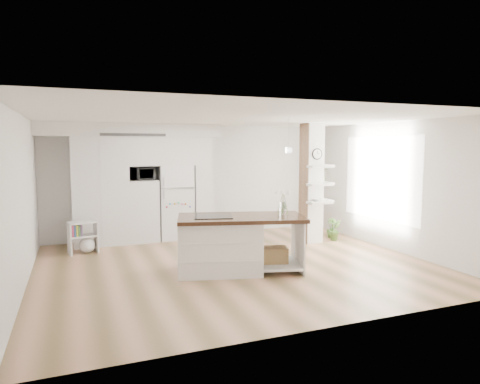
# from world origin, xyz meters

# --- Properties ---
(floor) EXTENTS (7.00, 6.00, 0.01)m
(floor) POSITION_xyz_m (0.00, 0.00, 0.00)
(floor) COLOR tan
(floor) RESTS_ON ground
(room) EXTENTS (7.04, 6.04, 2.72)m
(room) POSITION_xyz_m (0.00, 0.00, 1.86)
(room) COLOR white
(room) RESTS_ON ground
(cabinet_wall) EXTENTS (4.00, 0.71, 2.70)m
(cabinet_wall) POSITION_xyz_m (-1.45, 2.67, 1.51)
(cabinet_wall) COLOR silver
(cabinet_wall) RESTS_ON floor
(refrigerator) EXTENTS (0.78, 0.69, 1.75)m
(refrigerator) POSITION_xyz_m (-0.53, 2.68, 0.88)
(refrigerator) COLOR white
(refrigerator) RESTS_ON floor
(column) EXTENTS (0.69, 0.90, 2.70)m
(column) POSITION_xyz_m (2.38, 1.13, 1.35)
(column) COLOR silver
(column) RESTS_ON floor
(window) EXTENTS (0.00, 2.40, 2.40)m
(window) POSITION_xyz_m (3.48, 0.30, 1.50)
(window) COLOR white
(window) RESTS_ON room
(pendant_light) EXTENTS (0.12, 0.12, 0.10)m
(pendant_light) POSITION_xyz_m (1.70, 0.15, 2.12)
(pendant_light) COLOR white
(pendant_light) RESTS_ON room
(kitchen_island) EXTENTS (2.37, 1.56, 1.55)m
(kitchen_island) POSITION_xyz_m (-0.30, -0.34, 0.51)
(kitchen_island) COLOR silver
(kitchen_island) RESTS_ON floor
(bookshelf) EXTENTS (0.61, 0.43, 0.66)m
(bookshelf) POSITION_xyz_m (-2.59, 1.96, 0.29)
(bookshelf) COLOR silver
(bookshelf) RESTS_ON floor
(floor_plant_a) EXTENTS (0.29, 0.24, 0.50)m
(floor_plant_a) POSITION_xyz_m (2.89, 1.09, 0.25)
(floor_plant_a) COLOR #436E2C
(floor_plant_a) RESTS_ON floor
(floor_plant_b) EXTENTS (0.30, 0.30, 0.47)m
(floor_plant_b) POSITION_xyz_m (3.00, 1.39, 0.23)
(floor_plant_b) COLOR #436E2C
(floor_plant_b) RESTS_ON floor
(microwave) EXTENTS (0.54, 0.37, 0.30)m
(microwave) POSITION_xyz_m (-1.27, 2.62, 1.57)
(microwave) COLOR #2D2D2D
(microwave) RESTS_ON cabinet_wall
(shelf_plant) EXTENTS (0.27, 0.23, 0.30)m
(shelf_plant) POSITION_xyz_m (2.63, 1.30, 1.52)
(shelf_plant) COLOR #436E2C
(shelf_plant) RESTS_ON column
(decor_bowl) EXTENTS (0.22, 0.22, 0.05)m
(decor_bowl) POSITION_xyz_m (2.30, 0.90, 1.00)
(decor_bowl) COLOR white
(decor_bowl) RESTS_ON column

